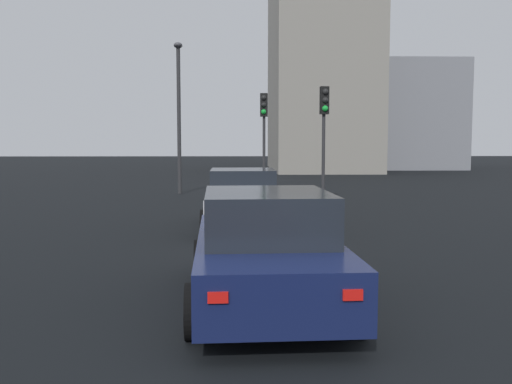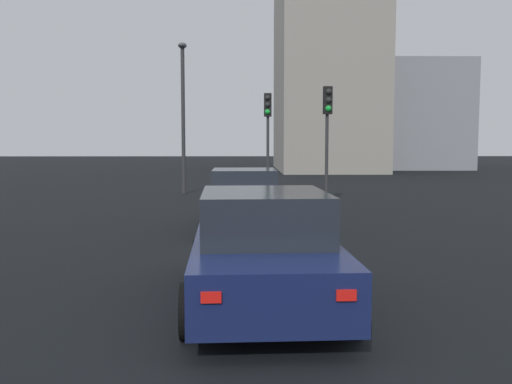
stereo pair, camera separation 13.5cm
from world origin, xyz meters
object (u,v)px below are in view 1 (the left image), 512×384
object	(u,v)px
car_navy_second	(266,249)
traffic_light_near_right	(264,123)
car_white_lead	(243,200)
street_lamp_kerbside	(179,104)
traffic_light_near_left	(324,121)

from	to	relation	value
car_navy_second	traffic_light_near_right	xyz separation A→B (m)	(14.60, -0.64, 2.19)
car_white_lead	car_navy_second	world-z (taller)	car_navy_second
car_navy_second	street_lamp_kerbside	world-z (taller)	street_lamp_kerbside
car_white_lead	car_navy_second	size ratio (longest dim) A/B	0.90
car_navy_second	traffic_light_near_right	size ratio (longest dim) A/B	1.13
car_navy_second	car_white_lead	bearing A→B (deg)	-0.02
car_navy_second	traffic_light_near_left	bearing A→B (deg)	-14.82
car_white_lead	traffic_light_near_left	size ratio (longest dim) A/B	1.04
car_white_lead	street_lamp_kerbside	size ratio (longest dim) A/B	0.66
car_navy_second	street_lamp_kerbside	xyz separation A→B (m)	(16.50, 2.86, 3.04)
car_navy_second	traffic_light_near_left	size ratio (longest dim) A/B	1.15
car_navy_second	traffic_light_near_left	world-z (taller)	traffic_light_near_left
car_navy_second	traffic_light_near_right	bearing A→B (deg)	-4.76
street_lamp_kerbside	car_white_lead	bearing A→B (deg)	-165.14
street_lamp_kerbside	traffic_light_near_left	bearing A→B (deg)	-135.76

